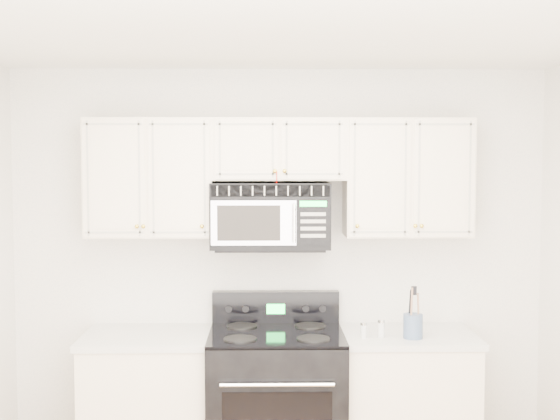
{
  "coord_description": "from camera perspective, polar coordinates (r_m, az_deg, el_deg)",
  "views": [
    {
      "loc": [
        -0.08,
        -3.39,
        2.04
      ],
      "look_at": [
        0.0,
        1.3,
        1.71
      ],
      "focal_mm": 50.0,
      "sensor_mm": 36.0,
      "label": 1
    }
  ],
  "objects": [
    {
      "name": "microwave",
      "position": [
        4.96,
        -0.73,
        -0.37
      ],
      "size": [
        0.75,
        0.43,
        0.41
      ],
      "color": "black",
      "rests_on": "ground"
    },
    {
      "name": "shaker_salt",
      "position": [
        4.85,
        6.14,
        -8.73
      ],
      "size": [
        0.04,
        0.04,
        0.1
      ],
      "color": "silver",
      "rests_on": "base_cabinet_right"
    },
    {
      "name": "shaker_pepper",
      "position": [
        4.88,
        7.42,
        -8.58
      ],
      "size": [
        0.05,
        0.05,
        0.11
      ],
      "color": "silver",
      "rests_on": "base_cabinet_right"
    },
    {
      "name": "upper_cabinets",
      "position": [
        4.97,
        -0.06,
        2.83
      ],
      "size": [
        2.44,
        0.37,
        0.75
      ],
      "color": "beige",
      "rests_on": "ground"
    },
    {
      "name": "range",
      "position": [
        5.03,
        -0.27,
        -13.96
      ],
      "size": [
        0.84,
        0.76,
        1.14
      ],
      "color": "black",
      "rests_on": "ground"
    },
    {
      "name": "room",
      "position": [
        3.47,
        0.39,
        -8.25
      ],
      "size": [
        3.51,
        3.51,
        2.61
      ],
      "color": "#926742",
      "rests_on": "ground"
    },
    {
      "name": "base_cabinet_right",
      "position": [
        5.16,
        9.17,
        -14.21
      ],
      "size": [
        0.86,
        0.65,
        0.92
      ],
      "color": "beige",
      "rests_on": "ground"
    },
    {
      "name": "base_cabinet_left",
      "position": [
        5.14,
        -9.28,
        -14.31
      ],
      "size": [
        0.86,
        0.65,
        0.92
      ],
      "color": "beige",
      "rests_on": "ground"
    },
    {
      "name": "utensil_crock",
      "position": [
        4.88,
        9.71,
        -8.31
      ],
      "size": [
        0.12,
        0.12,
        0.32
      ],
      "color": "#455476",
      "rests_on": "base_cabinet_right"
    }
  ]
}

